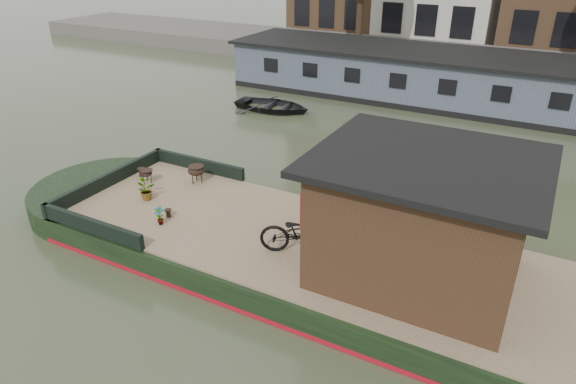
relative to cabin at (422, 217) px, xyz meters
The scene contains 17 objects.
ground 2.88m from the cabin, behind, with size 120.00×120.00×0.00m, color #323924.
houseboat_hull 3.87m from the cabin, behind, with size 14.01×4.02×0.60m.
houseboat_deck 2.52m from the cabin, behind, with size 11.80×3.80×0.05m, color #947A5B.
bow_bulwark 7.33m from the cabin, behind, with size 3.00×4.00×0.35m.
cabin is the anchor object (origin of this frame).
bicycle 2.38m from the cabin, 169.69° to the right, with size 0.63×1.79×0.94m, color black.
potted_plant_a 5.75m from the cabin, behind, with size 0.24×0.16×0.45m, color #A1592E.
potted_plant_b 2.99m from the cabin, 147.21° to the left, with size 0.20×0.16×0.37m, color brown.
potted_plant_c 6.80m from the cabin, behind, with size 0.45×0.39×0.50m, color #AB6E31.
potted_plant_d 2.87m from the cabin, 145.05° to the left, with size 0.29×0.29×0.51m, color brown.
brazier_front 7.44m from the cabin, behind, with size 0.35×0.35×0.37m, color black, non-canonical shape.
brazier_rear 6.42m from the cabin, 168.58° to the left, with size 0.43×0.43×0.47m, color black, non-canonical shape.
bollard_port 7.91m from the cabin, behind, with size 0.20×0.20×0.23m, color black.
bollard_stbd 5.80m from the cabin, behind, with size 0.17×0.17×0.19m, color black.
dinghy 12.87m from the cabin, 132.52° to the left, with size 2.31×3.23×0.67m, color black.
far_houseboat 14.20m from the cabin, 98.88° to the left, with size 20.40×4.40×2.11m.
quay 20.67m from the cabin, 96.09° to the left, with size 60.00×6.00×0.90m, color #47443F.
Camera 1 is at (3.94, -8.39, 6.51)m, focal length 32.00 mm.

